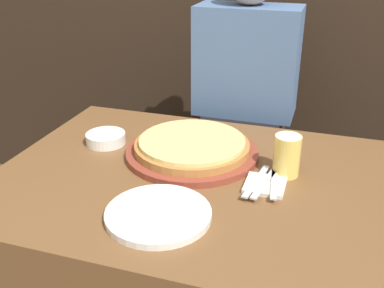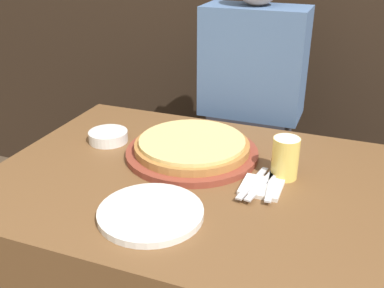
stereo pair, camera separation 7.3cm
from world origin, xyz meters
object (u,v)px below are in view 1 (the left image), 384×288
object	(u,v)px
beer_glass	(287,154)
diner_person	(243,127)
side_bowl	(106,138)
pizza_on_board	(192,148)
dinner_plate	(158,214)
fork	(256,182)
dinner_knife	(265,183)
spoon	(274,185)

from	to	relation	value
beer_glass	diner_person	xyz separation A→B (m)	(-0.23, 0.51, -0.15)
side_bowl	pizza_on_board	bearing A→B (deg)	0.15
pizza_on_board	side_bowl	world-z (taller)	pizza_on_board
dinner_plate	side_bowl	bearing A→B (deg)	133.02
fork	diner_person	distance (m)	0.64
side_bowl	dinner_knife	xyz separation A→B (m)	(0.56, -0.13, -0.00)
beer_glass	pizza_on_board	bearing A→B (deg)	173.50
fork	dinner_knife	bearing A→B (deg)	0.00
beer_glass	side_bowl	size ratio (longest dim) A/B	0.93
pizza_on_board	beer_glass	world-z (taller)	beer_glass
pizza_on_board	spoon	world-z (taller)	pizza_on_board
beer_glass	dinner_knife	xyz separation A→B (m)	(-0.04, -0.10, -0.05)
pizza_on_board	side_bowl	distance (m)	0.30
side_bowl	spoon	size ratio (longest dim) A/B	0.79
beer_glass	spoon	distance (m)	0.11
side_bowl	diner_person	xyz separation A→B (m)	(0.37, 0.48, -0.10)
fork	diner_person	world-z (taller)	diner_person
spoon	dinner_knife	bearing A→B (deg)	180.00
spoon	diner_person	bearing A→B (deg)	108.86
pizza_on_board	side_bowl	size ratio (longest dim) A/B	3.18
fork	dinner_knife	size ratio (longest dim) A/B	1.00
side_bowl	dinner_knife	distance (m)	0.57
side_bowl	diner_person	size ratio (longest dim) A/B	0.10
spoon	fork	bearing A→B (deg)	180.00
dinner_knife	diner_person	bearing A→B (deg)	106.73
fork	dinner_knife	xyz separation A→B (m)	(0.02, 0.00, 0.00)
beer_glass	dinner_plate	distance (m)	0.42
side_bowl	dinner_plate	bearing A→B (deg)	-46.98
pizza_on_board	diner_person	xyz separation A→B (m)	(0.07, 0.48, -0.11)
spoon	diner_person	world-z (taller)	diner_person
beer_glass	dinner_knife	bearing A→B (deg)	-114.73
dinner_knife	spoon	bearing A→B (deg)	0.00
dinner_plate	fork	size ratio (longest dim) A/B	1.37
diner_person	pizza_on_board	bearing A→B (deg)	-98.27
pizza_on_board	diner_person	world-z (taller)	diner_person
pizza_on_board	spoon	size ratio (longest dim) A/B	2.52
fork	side_bowl	bearing A→B (deg)	166.38
beer_glass	fork	distance (m)	0.13
side_bowl	diner_person	world-z (taller)	diner_person
beer_glass	diner_person	world-z (taller)	diner_person
beer_glass	fork	size ratio (longest dim) A/B	0.63
dinner_knife	diner_person	world-z (taller)	diner_person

